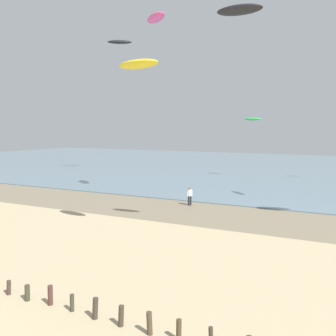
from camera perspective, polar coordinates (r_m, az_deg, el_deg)
wet_sand_strip at (r=33.00m, az=3.43°, el=-6.57°), size 120.00×8.43×0.01m
sea at (r=70.32m, az=16.22°, el=-0.01°), size 160.00×70.00×0.10m
groyne_mid at (r=15.16m, az=-7.20°, el=-20.90°), size 15.40×0.36×0.84m
person_by_waterline at (r=35.67m, az=3.24°, el=-4.11°), size 0.38×0.49×1.71m
kite_aloft_0 at (r=24.87m, az=-4.45°, el=15.13°), size 3.36×1.73×0.70m
kite_aloft_1 at (r=54.86m, az=12.50°, el=7.14°), size 2.37×0.87×0.59m
kite_aloft_2 at (r=60.43m, az=-7.21°, el=18.09°), size 3.70×2.86×0.68m
kite_aloft_3 at (r=39.52m, az=-1.83°, el=21.41°), size 3.52×3.24×0.79m
kite_aloft_7 at (r=24.90m, az=10.57°, el=22.10°), size 2.80×1.07×0.71m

